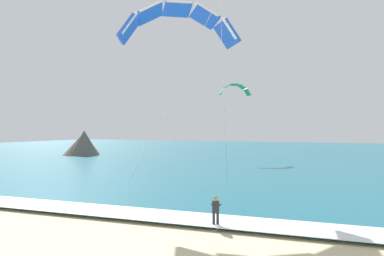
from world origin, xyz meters
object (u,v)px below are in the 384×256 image
(surfboard, at_px, (216,229))
(kite_primary, at_px, (178,20))
(kitesurfer, at_px, (216,210))
(kite_distant, at_px, (235,88))

(surfboard, xyz_separation_m, kite_primary, (-5.84, 7.88, 12.77))
(kitesurfer, bearing_deg, kite_distant, 106.99)
(surfboard, distance_m, kite_distant, 44.67)
(surfboard, xyz_separation_m, kitesurfer, (-0.00, 0.02, 0.91))
(kite_primary, bearing_deg, surfboard, -53.46)
(kite_distant, bearing_deg, kitesurfer, -73.01)
(surfboard, relative_size, kitesurfer, 0.87)
(kite_primary, xyz_separation_m, kite_distant, (-6.83, 33.59, -2.05))
(surfboard, height_order, kite_distant, kite_distant)
(surfboard, height_order, kitesurfer, kitesurfer)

